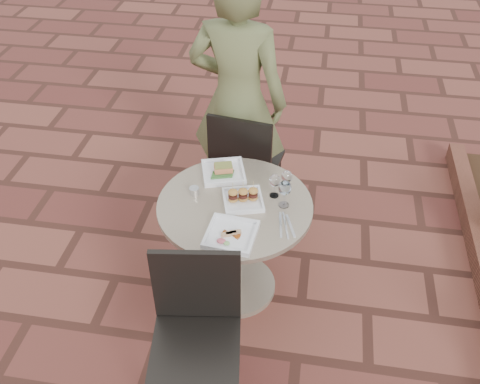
% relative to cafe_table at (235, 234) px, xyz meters
% --- Properties ---
extents(ground, '(60.00, 60.00, 0.00)m').
position_rel_cafe_table_xyz_m(ground, '(0.02, -0.05, -0.48)').
color(ground, brown).
rests_on(ground, ground).
extents(cafe_table, '(0.90, 0.90, 0.73)m').
position_rel_cafe_table_xyz_m(cafe_table, '(0.00, 0.00, 0.00)').
color(cafe_table, gray).
rests_on(cafe_table, ground).
extents(chair_far, '(0.50, 0.50, 0.93)m').
position_rel_cafe_table_xyz_m(chair_far, '(-0.05, 0.69, 0.07)').
color(chair_far, black).
rests_on(chair_far, ground).
extents(chair_near, '(0.50, 0.50, 0.93)m').
position_rel_cafe_table_xyz_m(chair_near, '(-0.07, -0.71, 0.07)').
color(chair_near, black).
rests_on(chair_near, ground).
extents(diner, '(0.73, 0.53, 1.85)m').
position_rel_cafe_table_xyz_m(diner, '(-0.12, 0.81, 0.44)').
color(diner, brown).
rests_on(diner, ground).
extents(plate_salmon, '(0.32, 0.32, 0.07)m').
position_rel_cafe_table_xyz_m(plate_salmon, '(-0.12, 0.26, 0.27)').
color(plate_salmon, white).
rests_on(plate_salmon, cafe_table).
extents(plate_sliders, '(0.28, 0.28, 0.15)m').
position_rel_cafe_table_xyz_m(plate_sliders, '(0.04, 0.02, 0.28)').
color(plate_sliders, white).
rests_on(plate_sliders, cafe_table).
extents(plate_tuna, '(0.28, 0.28, 0.03)m').
position_rel_cafe_table_xyz_m(plate_tuna, '(0.03, -0.27, 0.26)').
color(plate_tuna, white).
rests_on(plate_tuna, cafe_table).
extents(wine_glass_right, '(0.07, 0.07, 0.17)m').
position_rel_cafe_table_xyz_m(wine_glass_right, '(0.28, 0.03, 0.37)').
color(wine_glass_right, white).
rests_on(wine_glass_right, cafe_table).
extents(wine_glass_mid, '(0.07, 0.07, 0.15)m').
position_rel_cafe_table_xyz_m(wine_glass_mid, '(0.21, 0.11, 0.35)').
color(wine_glass_mid, white).
rests_on(wine_glass_mid, cafe_table).
extents(wine_glass_far, '(0.06, 0.06, 0.15)m').
position_rel_cafe_table_xyz_m(wine_glass_far, '(0.28, 0.16, 0.35)').
color(wine_glass_far, white).
rests_on(wine_glass_far, cafe_table).
extents(steel_ramekin, '(0.07, 0.07, 0.04)m').
position_rel_cafe_table_xyz_m(steel_ramekin, '(-0.25, 0.05, 0.27)').
color(steel_ramekin, silver).
rests_on(steel_ramekin, cafe_table).
extents(cutlery_set, '(0.15, 0.24, 0.00)m').
position_rel_cafe_table_xyz_m(cutlery_set, '(0.31, -0.14, 0.25)').
color(cutlery_set, silver).
rests_on(cutlery_set, cafe_table).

